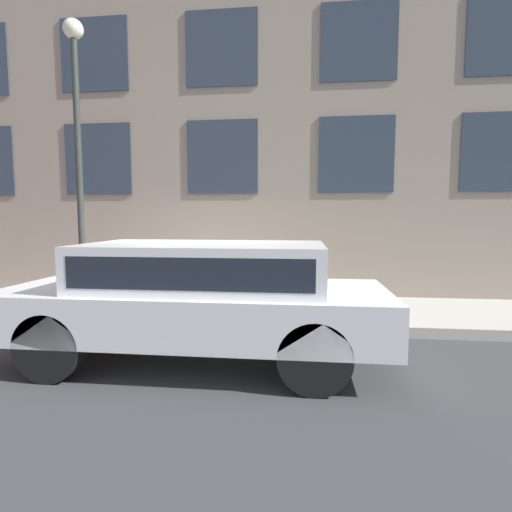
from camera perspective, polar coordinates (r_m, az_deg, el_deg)
ground_plane at (r=6.76m, az=-8.76°, el=-10.60°), size 80.00×80.00×0.00m
sidewalk at (r=7.89m, az=-6.41°, el=-7.59°), size 2.43×60.00×0.18m
building_facade at (r=9.87m, az=-4.76°, el=29.37°), size 0.33×40.00×11.72m
fire_hydrant at (r=7.03m, az=-3.65°, el=-5.30°), size 0.32×0.43×0.74m
person at (r=7.02m, az=3.64°, el=-2.14°), size 0.31×0.20×1.27m
parked_truck_white_near at (r=5.18m, az=-8.05°, el=-5.12°), size 1.84×4.82×1.54m
street_lamp at (r=8.50m, az=-24.15°, el=15.99°), size 0.36×0.36×5.31m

